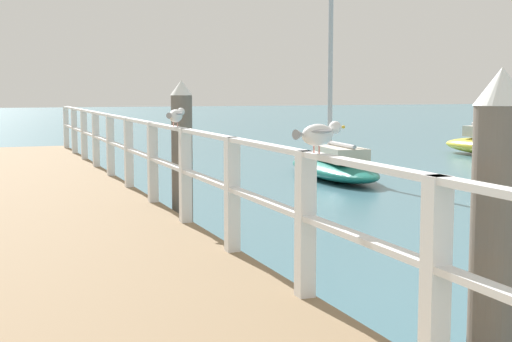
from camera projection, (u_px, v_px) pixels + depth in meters
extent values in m
cube|color=#846B4C|center=(49.00, 223.00, 9.64)|extent=(2.85, 21.27, 0.40)
cube|color=white|center=(435.00, 277.00, 3.92)|extent=(0.12, 0.12, 1.06)
cube|color=white|center=(305.00, 224.00, 5.45)|extent=(0.12, 0.12, 1.06)
cube|color=white|center=(232.00, 195.00, 6.97)|extent=(0.12, 0.12, 1.06)
cube|color=white|center=(185.00, 176.00, 8.50)|extent=(0.12, 0.12, 1.06)
cube|color=white|center=(153.00, 162.00, 10.03)|extent=(0.12, 0.12, 1.06)
cube|color=white|center=(129.00, 153.00, 11.55)|extent=(0.12, 0.12, 1.06)
cube|color=white|center=(110.00, 145.00, 13.08)|extent=(0.12, 0.12, 1.06)
cube|color=white|center=(96.00, 139.00, 14.61)|extent=(0.12, 0.12, 1.06)
cube|color=white|center=(84.00, 134.00, 16.13)|extent=(0.12, 0.12, 1.06)
cube|color=white|center=(74.00, 130.00, 17.66)|extent=(0.12, 0.12, 1.06)
cube|color=white|center=(66.00, 127.00, 19.19)|extent=(0.12, 0.12, 1.06)
cube|color=white|center=(152.00, 124.00, 9.97)|extent=(0.10, 19.67, 0.04)
cube|color=white|center=(153.00, 158.00, 10.02)|extent=(0.10, 19.67, 0.04)
cylinder|color=#6B6056|center=(495.00, 276.00, 4.06)|extent=(0.28, 0.28, 1.81)
cone|color=white|center=(502.00, 86.00, 3.95)|extent=(0.29, 0.29, 0.20)
cylinder|color=#6B6056|center=(182.00, 164.00, 10.09)|extent=(0.28, 0.28, 1.81)
cone|color=white|center=(181.00, 88.00, 9.98)|extent=(0.29, 0.29, 0.20)
ellipsoid|color=white|center=(318.00, 135.00, 5.19)|extent=(0.31, 0.22, 0.15)
sphere|color=white|center=(335.00, 127.00, 5.30)|extent=(0.09, 0.09, 0.09)
cone|color=gold|center=(341.00, 127.00, 5.35)|extent=(0.06, 0.04, 0.02)
cone|color=#939399|center=(300.00, 134.00, 5.08)|extent=(0.10, 0.09, 0.07)
ellipsoid|color=#939399|center=(318.00, 131.00, 5.19)|extent=(0.27, 0.24, 0.04)
cylinder|color=tan|center=(314.00, 149.00, 5.22)|extent=(0.01, 0.01, 0.05)
cylinder|color=tan|center=(319.00, 150.00, 5.18)|extent=(0.01, 0.01, 0.05)
ellipsoid|color=white|center=(176.00, 116.00, 8.80)|extent=(0.27, 0.30, 0.15)
sphere|color=white|center=(181.00, 112.00, 8.96)|extent=(0.09, 0.09, 0.09)
cone|color=gold|center=(183.00, 111.00, 9.03)|extent=(0.05, 0.05, 0.02)
cone|color=#939399|center=(170.00, 116.00, 8.64)|extent=(0.10, 0.11, 0.07)
ellipsoid|color=#939399|center=(176.00, 114.00, 8.80)|extent=(0.27, 0.28, 0.04)
cylinder|color=tan|center=(173.00, 125.00, 8.81)|extent=(0.01, 0.01, 0.05)
cylinder|color=tan|center=(177.00, 125.00, 8.79)|extent=(0.01, 0.01, 0.05)
ellipsoid|color=#197266|center=(333.00, 169.00, 16.11)|extent=(1.65, 4.17, 0.41)
cylinder|color=#B2B2B7|center=(331.00, 40.00, 16.01)|extent=(0.10, 0.10, 5.03)
cylinder|color=#B2B2B7|center=(342.00, 145.00, 15.56)|extent=(0.23, 1.42, 0.08)
cube|color=beige|center=(341.00, 154.00, 15.60)|extent=(0.84, 1.53, 0.30)
ellipsoid|color=gold|center=(510.00, 148.00, 20.96)|extent=(2.25, 4.82, 0.53)
cylinder|color=#B2B2B7|center=(494.00, 125.00, 21.39)|extent=(0.37, 1.61, 0.08)
cube|color=beige|center=(495.00, 132.00, 21.39)|extent=(1.09, 1.79, 0.30)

